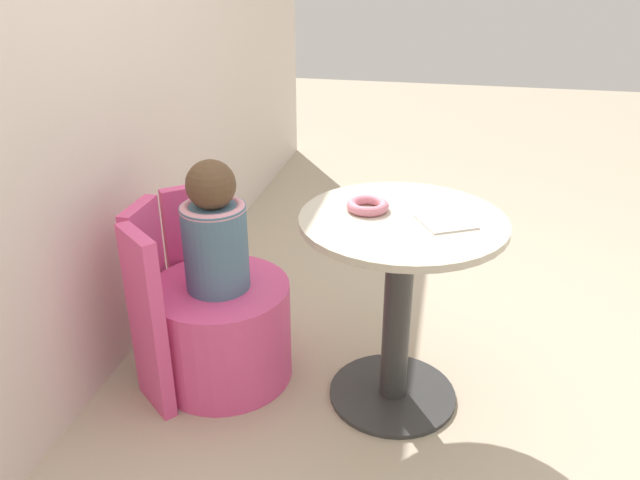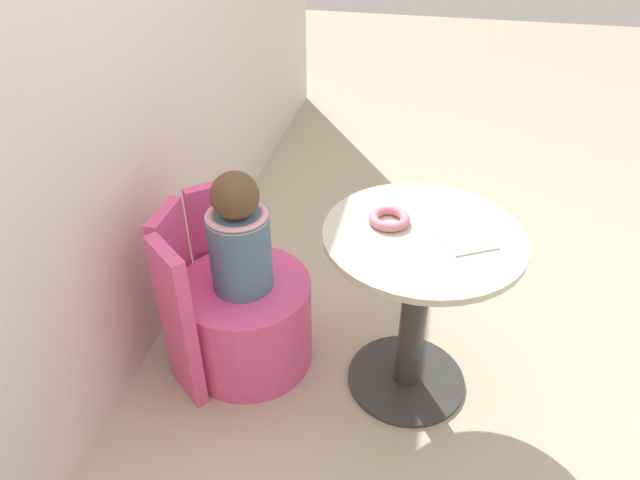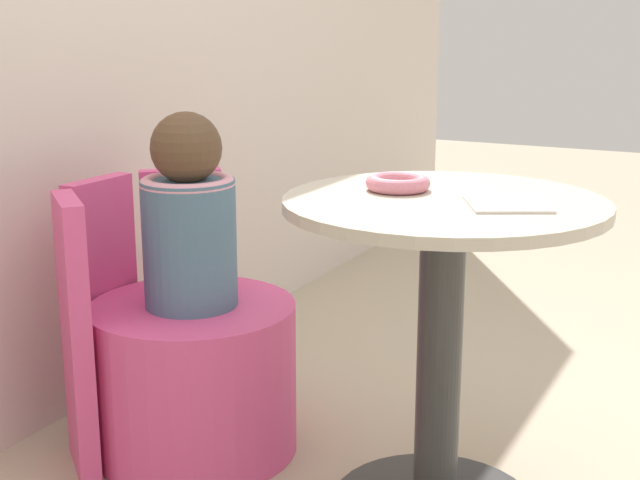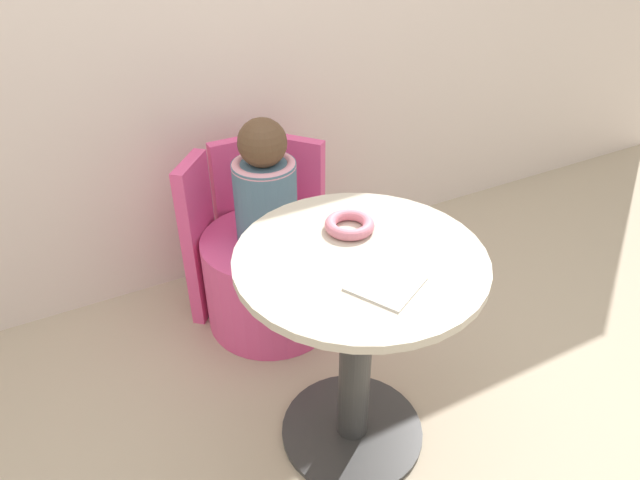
# 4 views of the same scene
# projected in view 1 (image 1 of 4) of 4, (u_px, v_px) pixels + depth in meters

# --- Properties ---
(ground_plane) EXTENTS (12.00, 12.00, 0.00)m
(ground_plane) POSITION_uv_depth(u_px,v_px,m) (391.00, 404.00, 2.31)
(ground_plane) COLOR #B7A88E
(back_wall) EXTENTS (6.00, 0.06, 2.40)m
(back_wall) POSITION_uv_depth(u_px,v_px,m) (58.00, 61.00, 2.01)
(back_wall) COLOR silver
(back_wall) RESTS_ON ground_plane
(round_table) EXTENTS (0.69, 0.69, 0.73)m
(round_table) POSITION_uv_depth(u_px,v_px,m) (398.00, 283.00, 2.14)
(round_table) COLOR #333333
(round_table) RESTS_ON ground_plane
(tub_chair) EXTENTS (0.53, 0.53, 0.39)m
(tub_chair) POSITION_uv_depth(u_px,v_px,m) (222.00, 331.00, 2.39)
(tub_chair) COLOR #E54C8C
(tub_chair) RESTS_ON ground_plane
(booth_backrest) EXTENTS (0.62, 0.23, 0.69)m
(booth_backrest) POSITION_uv_depth(u_px,v_px,m) (165.00, 291.00, 2.37)
(booth_backrest) COLOR #E54C8C
(booth_backrest) RESTS_ON ground_plane
(child_figure) EXTENTS (0.23, 0.23, 0.49)m
(child_figure) POSITION_uv_depth(u_px,v_px,m) (214.00, 231.00, 2.21)
(child_figure) COLOR slate
(child_figure) RESTS_ON tub_chair
(donut) EXTENTS (0.14, 0.14, 0.03)m
(donut) POSITION_uv_depth(u_px,v_px,m) (368.00, 206.00, 2.09)
(donut) COLOR pink
(donut) RESTS_ON round_table
(paper_napkin) EXTENTS (0.21, 0.21, 0.01)m
(paper_napkin) POSITION_uv_depth(u_px,v_px,m) (446.00, 221.00, 2.00)
(paper_napkin) COLOR silver
(paper_napkin) RESTS_ON round_table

